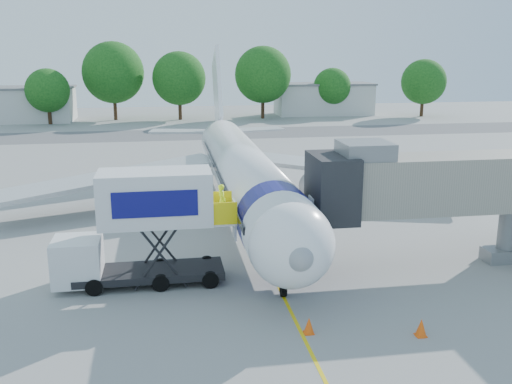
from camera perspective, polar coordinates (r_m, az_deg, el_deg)
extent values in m
plane|color=#959593|center=(35.17, -0.45, -4.01)|extent=(160.00, 160.00, 0.00)
cube|color=yellow|center=(35.17, -0.45, -4.01)|extent=(0.15, 70.00, 0.01)
cube|color=#59595B|center=(76.00, -5.30, 5.80)|extent=(120.00, 10.00, 0.01)
cylinder|color=white|center=(37.25, -1.16, 1.80)|extent=(3.70, 28.00, 3.70)
sphere|color=white|center=(23.97, 3.55, -5.28)|extent=(3.70, 3.70, 3.70)
sphere|color=gray|center=(22.55, 4.42, -6.57)|extent=(1.10, 1.10, 1.10)
cone|color=white|center=(53.87, -3.71, 5.62)|extent=(3.70, 6.00, 3.70)
cube|color=white|center=(54.40, -3.89, 10.15)|extent=(0.35, 7.26, 8.29)
cube|color=#ADAFB1|center=(42.85, 10.18, 2.26)|extent=(16.17, 9.32, 1.42)
cube|color=#ADAFB1|center=(40.66, -14.53, 1.39)|extent=(16.17, 9.32, 1.42)
cylinder|color=#999BA0|center=(40.17, 6.34, 0.14)|extent=(2.10, 3.60, 2.10)
cylinder|color=#999BA0|center=(38.76, -9.54, -0.49)|extent=(2.10, 3.60, 2.10)
cube|color=black|center=(23.55, 3.73, -4.49)|extent=(2.60, 1.39, 0.81)
cylinder|color=#0E0E64|center=(26.75, 2.15, -3.18)|extent=(3.73, 2.00, 3.73)
cylinder|color=silver|center=(26.15, 2.75, -8.86)|extent=(0.16, 0.16, 1.50)
cylinder|color=black|center=(26.32, 2.74, -9.72)|extent=(0.25, 0.64, 0.64)
cylinder|color=black|center=(41.15, 1.85, -0.66)|extent=(0.35, 0.90, 0.90)
cylinder|color=black|center=(40.50, -5.39, -0.96)|extent=(0.35, 0.90, 0.90)
cube|color=gray|center=(30.31, 18.72, 0.88)|extent=(13.60, 2.60, 2.80)
cube|color=black|center=(28.00, 7.60, 0.47)|extent=(2.00, 3.20, 3.20)
cube|color=slate|center=(28.14, 10.85, 4.15)|extent=(2.40, 2.40, 0.80)
cylinder|color=slate|center=(32.80, 23.75, -3.86)|extent=(0.90, 0.90, 3.00)
cube|color=slate|center=(33.15, 23.55, -5.76)|extent=(2.20, 1.20, 0.70)
cylinder|color=black|center=(32.68, 22.22, -5.90)|extent=(0.30, 0.70, 0.70)
cube|color=black|center=(28.06, -10.54, -7.89)|extent=(7.00, 2.30, 0.35)
cube|color=silver|center=(28.07, -17.40, -6.56)|extent=(2.20, 2.20, 2.10)
cube|color=black|center=(27.92, -17.47, -5.69)|extent=(1.90, 2.10, 0.70)
cube|color=silver|center=(26.89, -10.04, -0.53)|extent=(5.20, 2.40, 2.50)
cube|color=#0E0E64|center=(25.71, -10.07, -1.21)|extent=(3.80, 0.04, 1.20)
cube|color=silver|center=(27.34, -3.31, -2.70)|extent=(1.10, 2.20, 0.10)
cube|color=yellow|center=(26.18, -3.09, -2.21)|extent=(1.10, 0.06, 1.10)
cube|color=yellow|center=(28.19, -3.55, -1.02)|extent=(1.10, 0.06, 1.10)
cylinder|color=black|center=(27.19, -4.59, -8.76)|extent=(0.80, 0.25, 0.80)
cylinder|color=black|center=(29.13, -4.93, -7.17)|extent=(0.80, 0.25, 0.80)
cylinder|color=black|center=(27.34, -15.87, -9.15)|extent=(0.80, 0.25, 0.80)
cylinder|color=black|center=(29.27, -15.42, -7.54)|extent=(0.80, 0.25, 0.80)
imported|color=#D4FF1A|center=(27.09, -3.43, -0.93)|extent=(0.57, 0.70, 1.66)
cone|color=#FF550D|center=(23.82, 16.19, -12.88)|extent=(0.46, 0.46, 0.73)
cube|color=#FF550D|center=(23.98, 16.13, -13.61)|extent=(0.42, 0.42, 0.04)
cone|color=#FF550D|center=(23.22, 5.32, -13.14)|extent=(0.43, 0.43, 0.68)
cube|color=#FF550D|center=(23.37, 5.30, -13.84)|extent=(0.39, 0.39, 0.04)
cube|color=beige|center=(96.19, -23.18, 7.98)|extent=(18.00, 8.00, 5.00)
cube|color=slate|center=(96.00, -23.33, 9.54)|extent=(18.40, 8.40, 0.30)
cube|color=beige|center=(99.17, 6.77, 9.16)|extent=(16.00, 7.00, 5.00)
cube|color=slate|center=(98.98, 6.81, 10.68)|extent=(16.40, 7.40, 0.30)
cylinder|color=#382314|center=(91.01, -19.94, 7.31)|extent=(0.56, 0.56, 2.89)
sphere|color=#124514|center=(90.71, -20.13, 9.52)|extent=(6.42, 6.42, 6.42)
cylinder|color=#382314|center=(93.39, -13.91, 8.32)|extent=(0.56, 0.56, 4.28)
sphere|color=#124514|center=(93.04, -14.10, 11.52)|extent=(9.50, 9.50, 9.50)
cylinder|color=#382314|center=(91.92, -7.61, 8.35)|extent=(0.56, 0.56, 3.75)
sphere|color=#124514|center=(91.58, -7.70, 11.20)|extent=(8.33, 8.33, 8.33)
cylinder|color=#382314|center=(92.76, 0.68, 8.61)|extent=(0.56, 0.56, 4.04)
sphere|color=#124514|center=(92.41, 0.69, 11.66)|extent=(8.97, 8.97, 8.97)
cylinder|color=#382314|center=(97.49, 7.55, 8.40)|extent=(0.56, 0.56, 2.79)
sphere|color=#124514|center=(97.22, 7.62, 10.39)|extent=(6.20, 6.20, 6.20)
cylinder|color=#382314|center=(99.57, 16.26, 8.22)|extent=(0.56, 0.56, 3.30)
sphere|color=#124514|center=(99.27, 16.42, 10.54)|extent=(7.33, 7.33, 7.33)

